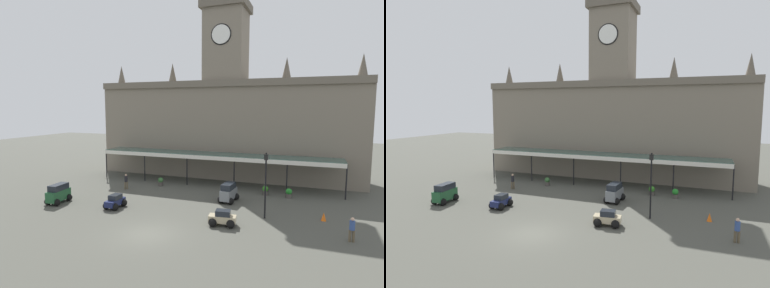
{
  "view_description": "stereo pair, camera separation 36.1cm",
  "coord_description": "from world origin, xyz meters",
  "views": [
    {
      "loc": [
        10.65,
        -18.98,
        8.88
      ],
      "look_at": [
        0.0,
        8.75,
        5.44
      ],
      "focal_mm": 29.85,
      "sensor_mm": 36.0,
      "label": 1
    },
    {
      "loc": [
        10.99,
        -18.85,
        8.88
      ],
      "look_at": [
        0.0,
        8.75,
        5.44
      ],
      "focal_mm": 29.85,
      "sensor_mm": 36.0,
      "label": 2
    }
  ],
  "objects": [
    {
      "name": "traffic_cone",
      "position": [
        11.63,
        7.33,
        0.32
      ],
      "size": [
        0.4,
        0.4,
        0.65
      ],
      "primitive_type": "cone",
      "color": "orange",
      "rests_on": "ground"
    },
    {
      "name": "ground_plane",
      "position": [
        0.0,
        0.0,
        0.0
      ],
      "size": [
        140.0,
        140.0,
        0.0
      ],
      "primitive_type": "plane",
      "color": "#484941"
    },
    {
      "name": "planter_near_kerb",
      "position": [
        6.28,
        13.14,
        0.49
      ],
      "size": [
        0.6,
        0.6,
        0.96
      ],
      "color": "#47423D",
      "rests_on": "ground"
    },
    {
      "name": "planter_forecourt_centre",
      "position": [
        8.58,
        12.9,
        0.49
      ],
      "size": [
        0.6,
        0.6,
        0.96
      ],
      "color": "#47423D",
      "rests_on": "ground"
    },
    {
      "name": "entrance_canopy",
      "position": [
        -0.0,
        15.56,
        3.44
      ],
      "size": [
        27.63,
        3.26,
        3.59
      ],
      "color": "#38564C",
      "rests_on": "ground"
    },
    {
      "name": "pedestrian_beside_cars",
      "position": [
        13.26,
        3.72,
        0.91
      ],
      "size": [
        0.39,
        0.34,
        1.67
      ],
      "color": "brown",
      "rests_on": "ground"
    },
    {
      "name": "car_green_van",
      "position": [
        -11.35,
        3.58,
        0.81
      ],
      "size": [
        1.72,
        2.47,
        1.77
      ],
      "color": "#1E512D",
      "rests_on": "ground"
    },
    {
      "name": "car_navy_sedan",
      "position": [
        -5.57,
        4.22,
        0.5
      ],
      "size": [
        1.54,
        2.06,
        1.19
      ],
      "color": "#19214C",
      "rests_on": "ground"
    },
    {
      "name": "planter_by_canopy",
      "position": [
        -5.38,
        12.83,
        0.49
      ],
      "size": [
        0.6,
        0.6,
        0.96
      ],
      "color": "#47423D",
      "rests_on": "ground"
    },
    {
      "name": "victorian_lamppost",
      "position": [
        7.22,
        6.24,
        3.28
      ],
      "size": [
        0.3,
        0.3,
        5.33
      ],
      "color": "black",
      "rests_on": "ground"
    },
    {
      "name": "car_grey_van",
      "position": [
        3.35,
        9.65,
        0.81
      ],
      "size": [
        1.73,
        2.47,
        1.77
      ],
      "color": "slate",
      "rests_on": "ground"
    },
    {
      "name": "car_beige_sedan",
      "position": [
        4.47,
        3.52,
        0.5
      ],
      "size": [
        2.14,
        1.68,
        1.19
      ],
      "color": "tan",
      "rests_on": "ground"
    },
    {
      "name": "pedestrian_near_entrance",
      "position": [
        -8.22,
        10.14,
        0.91
      ],
      "size": [
        0.34,
        0.34,
        1.67
      ],
      "color": "brown",
      "rests_on": "ground"
    },
    {
      "name": "station_building",
      "position": [
        0.0,
        20.65,
        7.14
      ],
      "size": [
        32.7,
        5.76,
        21.61
      ],
      "color": "slate",
      "rests_on": "ground"
    }
  ]
}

